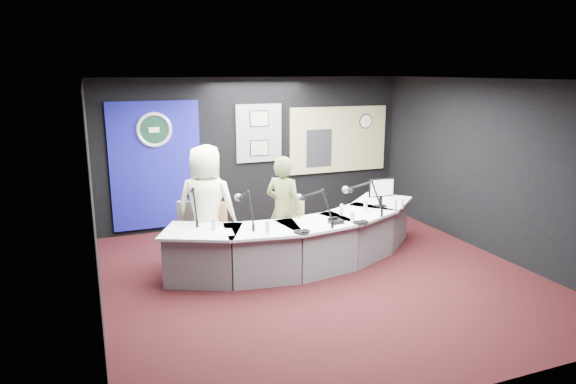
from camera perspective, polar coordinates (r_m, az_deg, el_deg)
name	(u,v)px	position (r m, az deg, el deg)	size (l,w,h in m)	color
ground	(321,276)	(7.58, 3.65, -9.30)	(6.00, 6.00, 0.00)	black
ceiling	(324,80)	(7.00, 4.00, 12.36)	(6.00, 6.00, 0.02)	silver
wall_back	(256,151)	(9.91, -3.55, 4.53)	(6.00, 0.02, 2.80)	black
wall_front	(469,251)	(4.72, 19.49, -6.21)	(6.00, 0.02, 2.80)	black
wall_left	(93,202)	(6.51, -20.86, -1.02)	(0.02, 6.00, 2.80)	black
wall_right	(492,168)	(8.84, 21.75, 2.52)	(0.02, 6.00, 2.80)	black
broadcast_desk	(303,241)	(7.90, 1.68, -5.42)	(4.50, 1.90, 0.75)	silver
backdrop_panel	(156,166)	(9.51, -14.46, 2.84)	(1.60, 0.05, 2.30)	navy
agency_seal	(154,130)	(9.38, -14.66, 6.70)	(0.63, 0.63, 0.07)	silver
seal_center	(154,130)	(9.38, -14.66, 6.71)	(0.48, 0.48, 0.01)	black
pinboard	(259,133)	(9.85, -3.25, 6.53)	(0.90, 0.04, 1.10)	slate
framed_photo_upper	(259,119)	(9.79, -3.22, 8.14)	(0.34, 0.02, 0.27)	gray
framed_photo_lower	(260,148)	(9.86, -3.17, 4.90)	(0.34, 0.02, 0.27)	gray
booth_window_frame	(339,139)	(10.52, 5.64, 5.83)	(2.12, 0.06, 1.32)	tan
booth_glow	(339,140)	(10.51, 5.67, 5.83)	(2.00, 0.02, 1.20)	#D4AF85
equipment_rack	(319,148)	(10.32, 3.46, 4.89)	(0.55, 0.02, 0.75)	black
wall_clock	(366,121)	(10.74, 8.64, 7.78)	(0.28, 0.28, 0.01)	white
armchair_left	(207,233)	(7.88, -8.95, -4.55)	(0.58, 0.58, 1.04)	tan
armchair_right	(284,234)	(7.94, -0.46, -4.66)	(0.52, 0.52, 0.92)	tan
draped_jacket	(194,224)	(8.01, -10.40, -3.53)	(0.50, 0.10, 0.70)	#6C655B
person_man	(206,207)	(7.76, -9.06, -1.62)	(0.91, 0.59, 1.87)	#ECEABC
person_woman	(284,210)	(7.83, -0.46, -2.04)	(0.61, 0.40, 1.68)	#596032
computer_monitor	(381,187)	(8.44, 10.32, 0.50)	(0.46, 0.03, 0.31)	black
desk_phone	(336,222)	(7.51, 5.36, -3.28)	(0.20, 0.16, 0.05)	black
headphones_near	(361,222)	(7.55, 8.09, -3.33)	(0.21, 0.21, 0.04)	black
headphones_far	(302,231)	(7.05, 1.55, -4.40)	(0.24, 0.24, 0.04)	black
paper_stack	(225,232)	(7.12, -7.07, -4.47)	(0.23, 0.32, 0.00)	white
notepad	(277,228)	(7.24, -1.25, -4.05)	(0.19, 0.27, 0.00)	white
boom_mic_a	(192,202)	(7.62, -10.63, -1.06)	(0.16, 0.74, 0.60)	black
boom_mic_b	(245,205)	(7.33, -4.75, -1.45)	(0.16, 0.74, 0.60)	black
boom_mic_c	(315,204)	(7.38, 3.06, -1.33)	(0.41, 0.67, 0.60)	black
boom_mic_d	(364,195)	(8.00, 8.40, -0.29)	(0.49, 0.62, 0.60)	black
water_bottles	(319,215)	(7.57, 3.49, -2.61)	(3.14, 0.58, 0.18)	silver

